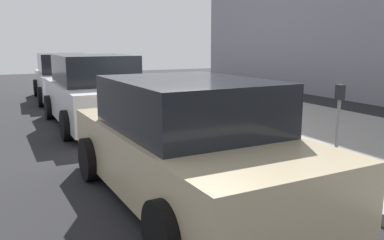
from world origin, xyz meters
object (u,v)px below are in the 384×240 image
Objects in this scene: suitcase_teal_4 at (217,115)px; parked_car_white_1 at (95,93)px; parked_car_beige_0 at (188,144)px; bollard_post at (172,99)px; suitcase_red_1 at (261,126)px; suitcase_black_5 at (209,112)px; fire_hydrant at (190,103)px; suitcase_silver_0 at (274,132)px; parked_car_silver_2 at (64,78)px; suitcase_olive_3 at (230,119)px; parking_meter at (338,114)px; suitcase_maroon_2 at (241,121)px.

parked_car_white_1 is (2.42, 2.08, 0.33)m from suitcase_teal_4.
parked_car_beige_0 is at bearing 180.00° from parked_car_white_1.
suitcase_teal_4 is 1.18× the size of bollard_post.
suitcase_red_1 is 1.16× the size of suitcase_black_5.
suitcase_red_1 reaches higher than suitcase_teal_4.
fire_hydrant is (2.93, 0.04, 0.04)m from suitcase_red_1.
suitcase_silver_0 is 4.24m from bollard_post.
parked_car_silver_2 is (9.38, 2.07, 0.26)m from suitcase_silver_0.
parked_car_silver_2 is (7.91, 2.07, 0.28)m from suitcase_olive_3.
parked_car_silver_2 reaches higher than suitcase_black_5.
parking_meter is at bearing -156.66° from parked_car_white_1.
parked_car_white_1 reaches higher than suitcase_silver_0.
parked_car_silver_2 is (8.37, 2.06, 0.24)m from suitcase_maroon_2.
parking_meter reaches higher than suitcase_teal_4.
suitcase_olive_3 is at bearing 6.90° from parking_meter.
parked_car_white_1 is at bearing -0.00° from parked_car_beige_0.
fire_hydrant is 0.17× the size of parked_car_beige_0.
parked_car_beige_0 is at bearing 153.97° from fire_hydrant.
suitcase_teal_4 is at bearing -35.52° from parked_car_beige_0.
parked_car_silver_2 is (5.14, 1.98, 0.21)m from bollard_post.
fire_hydrant is (3.45, -0.06, 0.03)m from suitcase_silver_0.
suitcase_olive_3 is at bearing -40.96° from parked_car_beige_0.
parking_meter is (-1.10, -0.31, 0.46)m from suitcase_silver_0.
parking_meter is 0.30× the size of parked_car_white_1.
fire_hydrant is at bearing -1.01° from suitcase_silver_0.
suitcase_teal_4 is at bearing -1.10° from suitcase_maroon_2.
suitcase_black_5 reaches higher than suitcase_silver_0.
parked_car_silver_2 reaches higher than parked_car_beige_0.
suitcase_olive_3 is 0.52m from suitcase_teal_4.
suitcase_black_5 is 0.92m from fire_hydrant.
parked_car_silver_2 is at bearing 0.00° from parked_car_beige_0.
suitcase_teal_4 is (0.52, -0.01, -0.01)m from suitcase_olive_3.
suitcase_silver_0 is 9.61m from parked_car_silver_2.
parked_car_silver_2 is at bearing 21.08° from bollard_post.
suitcase_black_5 is 4.08m from parked_car_beige_0.
parking_meter is (-4.56, -0.25, 0.43)m from fire_hydrant.
suitcase_olive_3 is 0.75× the size of parking_meter.
suitcase_olive_3 reaches higher than suitcase_silver_0.
suitcase_olive_3 is 0.21× the size of parked_car_silver_2.
suitcase_silver_0 is 1.04× the size of fire_hydrant.
fire_hydrant is at bearing 3.14° from parking_meter.
suitcase_olive_3 reaches higher than bollard_post.
parked_car_white_1 reaches higher than parking_meter.
bollard_post is at bearing 2.96° from suitcase_red_1.
parked_car_beige_0 reaches higher than bollard_post.
parked_car_white_1 is at bearing -180.00° from parked_car_silver_2.
suitcase_black_5 is at bearing 0.24° from suitcase_red_1.
bollard_post is at bearing 1.82° from suitcase_olive_3.
bollard_post is at bearing 6.16° from suitcase_black_5.
suitcase_red_1 is 1.48m from suitcase_teal_4.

